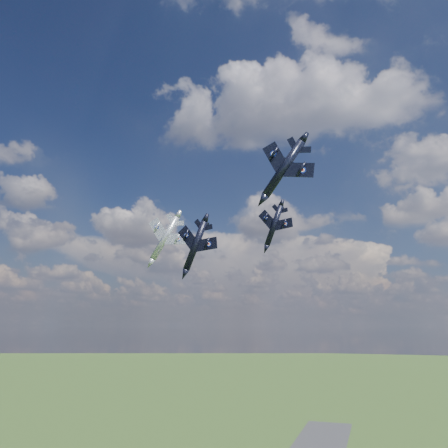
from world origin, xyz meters
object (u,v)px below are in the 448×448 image
(jet_high_navy, at_px, (274,225))
(jet_left_silver, at_px, (165,238))
(jet_lead_navy, at_px, (195,245))
(jet_right_navy, at_px, (284,168))

(jet_high_navy, distance_m, jet_left_silver, 26.62)
(jet_high_navy, bearing_deg, jet_lead_navy, -121.01)
(jet_high_navy, height_order, jet_left_silver, jet_high_navy)
(jet_right_navy, bearing_deg, jet_high_navy, 104.86)
(jet_lead_navy, height_order, jet_right_navy, jet_right_navy)
(jet_right_navy, distance_m, jet_high_navy, 38.44)
(jet_high_navy, relative_size, jet_left_silver, 0.83)
(jet_lead_navy, height_order, jet_high_navy, jet_high_navy)
(jet_lead_navy, distance_m, jet_right_navy, 32.82)
(jet_lead_navy, bearing_deg, jet_high_navy, 54.46)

